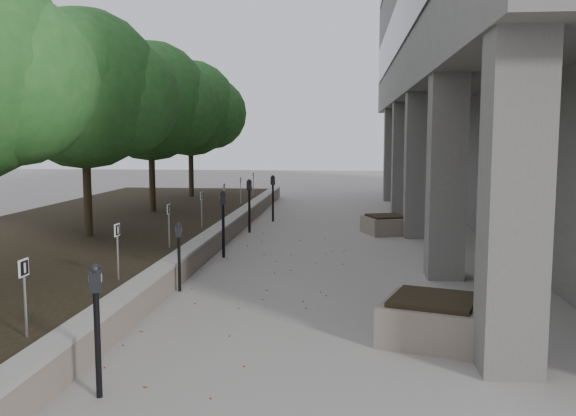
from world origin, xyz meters
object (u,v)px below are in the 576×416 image
at_px(crabapple_tree_3, 85,123).
at_px(parking_meter_5, 273,198).
at_px(crabapple_tree_5, 190,128).
at_px(parking_meter_1, 97,331).
at_px(parking_meter_4, 249,206).
at_px(planter_front, 433,319).
at_px(parking_meter_2, 179,257).
at_px(planter_back, 386,224).
at_px(crabapple_tree_4, 151,126).
at_px(parking_meter_3, 223,224).

relative_size(crabapple_tree_3, parking_meter_5, 3.53).
height_order(crabapple_tree_5, parking_meter_1, crabapple_tree_5).
relative_size(crabapple_tree_3, parking_meter_4, 3.46).
relative_size(crabapple_tree_5, planter_front, 4.15).
distance_m(parking_meter_1, parking_meter_2, 4.60).
bearing_deg(parking_meter_2, crabapple_tree_3, 111.11).
height_order(parking_meter_4, planter_back, parking_meter_4).
height_order(crabapple_tree_5, parking_meter_5, crabapple_tree_5).
relative_size(parking_meter_4, planter_front, 1.20).
distance_m(parking_meter_2, parking_meter_5, 9.42).
relative_size(parking_meter_4, parking_meter_5, 1.02).
xyz_separation_m(crabapple_tree_4, crabapple_tree_5, (0.00, 5.00, 0.00)).
xyz_separation_m(crabapple_tree_5, parking_meter_3, (3.42, -10.44, -2.34)).
bearing_deg(parking_meter_5, crabapple_tree_5, 145.11).
bearing_deg(parking_meter_1, crabapple_tree_3, 99.82).
height_order(parking_meter_2, parking_meter_5, parking_meter_5).
relative_size(parking_meter_5, planter_front, 1.18).
distance_m(crabapple_tree_4, parking_meter_5, 4.56).
distance_m(crabapple_tree_4, planter_back, 8.06).
bearing_deg(parking_meter_3, parking_meter_4, 77.46).
bearing_deg(planter_front, planter_back, 90.40).
relative_size(crabapple_tree_5, parking_meter_4, 3.46).
bearing_deg(parking_meter_2, planter_front, -49.93).
distance_m(parking_meter_4, planter_back, 4.01).
distance_m(crabapple_tree_4, parking_meter_3, 6.83).
relative_size(parking_meter_1, planter_front, 1.12).
bearing_deg(crabapple_tree_4, parking_meter_5, 11.76).
relative_size(crabapple_tree_4, parking_meter_4, 3.46).
relative_size(crabapple_tree_3, planter_back, 4.68).
bearing_deg(crabapple_tree_5, parking_meter_5, -47.72).
height_order(parking_meter_2, planter_front, parking_meter_2).
height_order(parking_meter_2, parking_meter_3, parking_meter_3).
xyz_separation_m(crabapple_tree_5, planter_back, (7.39, -6.47, -2.85)).
bearing_deg(parking_meter_4, planter_back, 12.50).
bearing_deg(crabapple_tree_4, planter_back, -11.22).
height_order(planter_front, planter_back, planter_front).
bearing_deg(crabapple_tree_3, crabapple_tree_5, 90.00).
distance_m(parking_meter_2, planter_back, 8.27).
relative_size(crabapple_tree_4, parking_meter_3, 3.47).
bearing_deg(planter_back, parking_meter_5, 147.65).
distance_m(crabapple_tree_4, parking_meter_1, 13.89).
xyz_separation_m(parking_meter_2, parking_meter_3, (0.17, 3.17, 0.15)).
relative_size(parking_meter_2, parking_meter_5, 0.82).
bearing_deg(planter_front, crabapple_tree_5, 115.07).
distance_m(crabapple_tree_3, parking_meter_5, 7.33).
height_order(crabapple_tree_4, planter_front, crabapple_tree_4).
bearing_deg(parking_meter_2, parking_meter_1, -106.20).
bearing_deg(parking_meter_1, parking_meter_3, 77.49).
relative_size(parking_meter_4, planter_back, 1.35).
height_order(crabapple_tree_5, planter_back, crabapple_tree_5).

